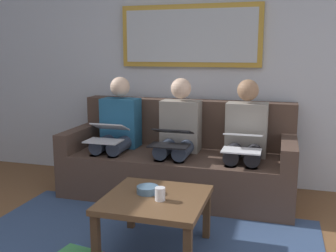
{
  "coord_description": "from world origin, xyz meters",
  "views": [
    {
      "loc": [
        -0.95,
        1.54,
        1.39
      ],
      "look_at": [
        0.0,
        -1.7,
        0.75
      ],
      "focal_mm": 41.94,
      "sensor_mm": 36.0,
      "label": 1
    }
  ],
  "objects_px": {
    "bowl": "(148,190)",
    "laptop_white": "(243,142)",
    "framed_mirror": "(190,36)",
    "person_left": "(245,138)",
    "person_middle": "(178,134)",
    "coffee_table": "(155,204)",
    "cup": "(160,194)",
    "person_right": "(117,130)",
    "couch": "(180,162)",
    "laptop_black": "(171,137)",
    "laptop_silver": "(107,133)"
  },
  "relations": [
    {
      "from": "bowl",
      "to": "laptop_white",
      "type": "distance_m",
      "value": 1.04
    },
    {
      "from": "framed_mirror",
      "to": "person_left",
      "type": "distance_m",
      "value": 1.23
    },
    {
      "from": "framed_mirror",
      "to": "person_middle",
      "type": "bearing_deg",
      "value": 90.0
    },
    {
      "from": "coffee_table",
      "to": "cup",
      "type": "xyz_separation_m",
      "value": [
        -0.05,
        0.05,
        0.1
      ]
    },
    {
      "from": "person_right",
      "to": "laptop_white",
      "type": "bearing_deg",
      "value": 169.01
    },
    {
      "from": "coffee_table",
      "to": "person_middle",
      "type": "bearing_deg",
      "value": -82.95
    },
    {
      "from": "person_right",
      "to": "person_middle",
      "type": "bearing_deg",
      "value": 180.0
    },
    {
      "from": "framed_mirror",
      "to": "person_middle",
      "type": "height_order",
      "value": "framed_mirror"
    },
    {
      "from": "person_left",
      "to": "laptop_white",
      "type": "relative_size",
      "value": 3.35
    },
    {
      "from": "coffee_table",
      "to": "person_left",
      "type": "xyz_separation_m",
      "value": [
        -0.5,
        -1.15,
        0.25
      ]
    },
    {
      "from": "couch",
      "to": "cup",
      "type": "xyz_separation_m",
      "value": [
        -0.19,
        1.27,
        0.14
      ]
    },
    {
      "from": "couch",
      "to": "bowl",
      "type": "bearing_deg",
      "value": 93.35
    },
    {
      "from": "laptop_black",
      "to": "laptop_silver",
      "type": "height_order",
      "value": "laptop_silver"
    },
    {
      "from": "cup",
      "to": "person_right",
      "type": "relative_size",
      "value": 0.08
    },
    {
      "from": "person_left",
      "to": "laptop_black",
      "type": "distance_m",
      "value": 0.69
    },
    {
      "from": "person_left",
      "to": "person_right",
      "type": "relative_size",
      "value": 1.0
    },
    {
      "from": "couch",
      "to": "bowl",
      "type": "xyz_separation_m",
      "value": [
        -0.07,
        1.16,
        0.12
      ]
    },
    {
      "from": "cup",
      "to": "person_left",
      "type": "xyz_separation_m",
      "value": [
        -0.45,
        -1.2,
        0.16
      ]
    },
    {
      "from": "cup",
      "to": "coffee_table",
      "type": "bearing_deg",
      "value": -45.62
    },
    {
      "from": "person_left",
      "to": "person_right",
      "type": "xyz_separation_m",
      "value": [
        1.28,
        0.0,
        0.0
      ]
    },
    {
      "from": "person_left",
      "to": "coffee_table",
      "type": "bearing_deg",
      "value": 66.57
    },
    {
      "from": "coffee_table",
      "to": "laptop_black",
      "type": "distance_m",
      "value": 0.95
    },
    {
      "from": "laptop_white",
      "to": "person_right",
      "type": "bearing_deg",
      "value": -10.99
    },
    {
      "from": "cup",
      "to": "couch",
      "type": "bearing_deg",
      "value": -81.28
    },
    {
      "from": "couch",
      "to": "laptop_white",
      "type": "xyz_separation_m",
      "value": [
        -0.64,
        0.32,
        0.32
      ]
    },
    {
      "from": "person_right",
      "to": "laptop_silver",
      "type": "relative_size",
      "value": 3.08
    },
    {
      "from": "framed_mirror",
      "to": "laptop_black",
      "type": "xyz_separation_m",
      "value": [
        0.0,
        0.7,
        -0.93
      ]
    },
    {
      "from": "laptop_white",
      "to": "person_right",
      "type": "distance_m",
      "value": 1.3
    },
    {
      "from": "laptop_black",
      "to": "cup",
      "type": "bearing_deg",
      "value": 101.5
    },
    {
      "from": "bowl",
      "to": "laptop_black",
      "type": "height_order",
      "value": "laptop_black"
    },
    {
      "from": "person_left",
      "to": "couch",
      "type": "bearing_deg",
      "value": -6.13
    },
    {
      "from": "couch",
      "to": "framed_mirror",
      "type": "height_order",
      "value": "framed_mirror"
    },
    {
      "from": "framed_mirror",
      "to": "laptop_silver",
      "type": "xyz_separation_m",
      "value": [
        0.64,
        0.69,
        -0.92
      ]
    },
    {
      "from": "person_middle",
      "to": "laptop_white",
      "type": "bearing_deg",
      "value": 158.78
    },
    {
      "from": "coffee_table",
      "to": "person_left",
      "type": "relative_size",
      "value": 0.61
    },
    {
      "from": "person_left",
      "to": "laptop_silver",
      "type": "relative_size",
      "value": 3.08
    },
    {
      "from": "coffee_table",
      "to": "laptop_silver",
      "type": "relative_size",
      "value": 1.87
    },
    {
      "from": "laptop_black",
      "to": "bowl",
      "type": "bearing_deg",
      "value": 94.59
    },
    {
      "from": "cup",
      "to": "person_right",
      "type": "height_order",
      "value": "person_right"
    },
    {
      "from": "framed_mirror",
      "to": "cup",
      "type": "relative_size",
      "value": 16.42
    },
    {
      "from": "couch",
      "to": "person_left",
      "type": "xyz_separation_m",
      "value": [
        -0.64,
        0.07,
        0.3
      ]
    },
    {
      "from": "couch",
      "to": "framed_mirror",
      "type": "xyz_separation_m",
      "value": [
        0.0,
        -0.39,
        1.24
      ]
    },
    {
      "from": "framed_mirror",
      "to": "laptop_black",
      "type": "distance_m",
      "value": 1.16
    },
    {
      "from": "coffee_table",
      "to": "cup",
      "type": "bearing_deg",
      "value": 134.38
    },
    {
      "from": "coffee_table",
      "to": "bowl",
      "type": "xyz_separation_m",
      "value": [
        0.07,
        -0.05,
        0.08
      ]
    },
    {
      "from": "person_right",
      "to": "bowl",
      "type": "bearing_deg",
      "value": 122.91
    },
    {
      "from": "couch",
      "to": "laptop_white",
      "type": "relative_size",
      "value": 6.47
    },
    {
      "from": "person_right",
      "to": "coffee_table",
      "type": "bearing_deg",
      "value": 124.24
    },
    {
      "from": "laptop_black",
      "to": "framed_mirror",
      "type": "bearing_deg",
      "value": -90.0
    },
    {
      "from": "couch",
      "to": "cup",
      "type": "height_order",
      "value": "couch"
    }
  ]
}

